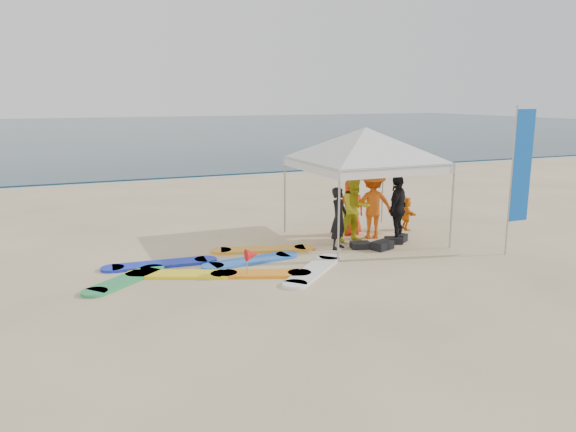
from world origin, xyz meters
The scene contains 14 objects.
ground centered at (0.00, 0.00, 0.00)m, with size 120.00×120.00×0.00m, color beige.
ocean centered at (0.00, 60.00, 0.04)m, with size 160.00×84.00×0.08m, color #0C2633.
shoreline_foam centered at (0.00, 18.20, 0.00)m, with size 160.00×1.20×0.01m, color silver.
person_black_a centered at (1.85, 3.45, 0.82)m, with size 0.60×0.39×1.64m, color black.
person_yellow centered at (2.61, 3.92, 0.93)m, with size 0.90×0.70×1.86m, color gold.
person_orange_a centered at (3.28, 4.11, 0.96)m, with size 1.24×0.72×1.93m, color orange.
person_black_b centered at (3.65, 3.43, 0.94)m, with size 1.10×0.46×1.88m, color black.
person_orange_b centered at (2.92, 4.68, 0.81)m, with size 0.80×0.52×1.63m, color red.
person_seated centered at (4.76, 4.56, 0.50)m, with size 0.92×0.29×1.00m, color orange.
canopy_tent centered at (2.93, 4.02, 3.12)m, with size 4.75×4.75×3.58m.
feather_flag centered at (5.78, 1.28, 2.21)m, with size 0.63×0.04×3.76m.
marker_pennant centered at (-1.03, 2.14, 0.49)m, with size 0.28×0.28×0.64m.
gear_pile centered at (3.03, 3.17, 0.10)m, with size 1.91×0.97×0.22m.
surfboard_spread centered at (-1.40, 2.97, 0.04)m, with size 5.93×3.63×0.07m.
Camera 1 is at (-4.98, -9.24, 3.95)m, focal length 35.00 mm.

